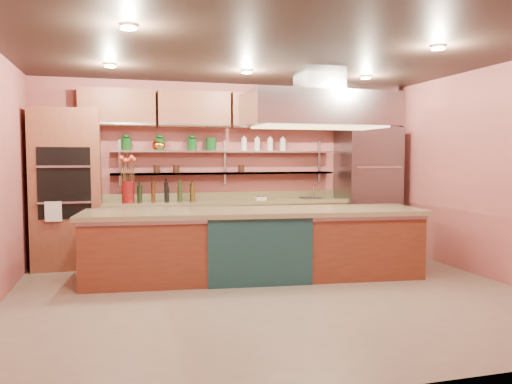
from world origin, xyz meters
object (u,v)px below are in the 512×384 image
object	(u,v)px
refrigerator	(367,190)
copper_kettle	(158,145)
green_canister	(211,144)
kitchen_scale	(260,197)
island	(255,244)
flower_vase	(128,192)

from	to	relation	value
refrigerator	copper_kettle	bearing A→B (deg)	176.21
green_canister	kitchen_scale	bearing A→B (deg)	-16.21
island	copper_kettle	size ratio (longest dim) A/B	22.40
refrigerator	island	size ratio (longest dim) A/B	0.48
island	copper_kettle	bearing A→B (deg)	132.87
refrigerator	kitchen_scale	xyz separation A→B (m)	(-1.89, 0.01, -0.08)
island	green_canister	bearing A→B (deg)	107.62
copper_kettle	green_canister	world-z (taller)	green_canister
flower_vase	kitchen_scale	world-z (taller)	flower_vase
island	kitchen_scale	world-z (taller)	kitchen_scale
flower_vase	green_canister	size ratio (longest dim) A/B	1.62
refrigerator	copper_kettle	distance (m)	3.56
copper_kettle	green_canister	bearing A→B (deg)	0.00
flower_vase	copper_kettle	world-z (taller)	copper_kettle
flower_vase	refrigerator	bearing A→B (deg)	-0.15
island	green_canister	distance (m)	2.07
green_canister	flower_vase	bearing A→B (deg)	-170.39
island	green_canister	size ratio (longest dim) A/B	21.96
kitchen_scale	flower_vase	bearing A→B (deg)	-175.81
flower_vase	kitchen_scale	xyz separation A→B (m)	(2.06, 0.00, -0.12)
kitchen_scale	copper_kettle	world-z (taller)	copper_kettle
copper_kettle	refrigerator	bearing A→B (deg)	-3.79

